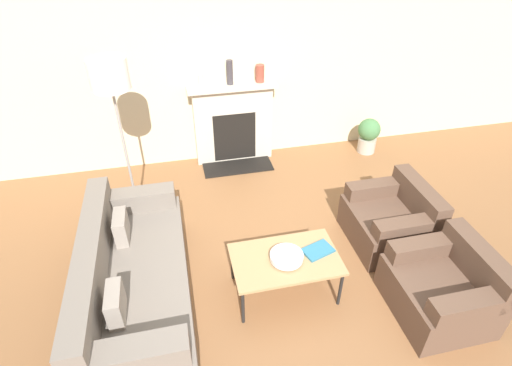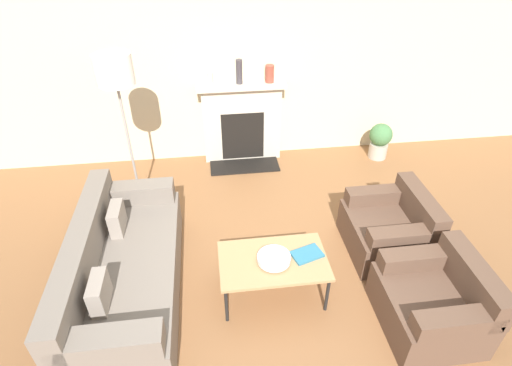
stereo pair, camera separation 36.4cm
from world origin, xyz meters
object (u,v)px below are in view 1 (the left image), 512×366
armchair_near (444,288)px  floor_lamp (111,84)px  armchair_far (391,220)px  couch (133,279)px  fireplace (233,124)px  mantel_vase_left (201,81)px  potted_plant (368,134)px  mantel_vase_center_right (260,73)px  bowl (287,257)px  mantel_vase_center_left (230,72)px  coffee_table (285,261)px  book (318,250)px

armchair_near → floor_lamp: 3.79m
armchair_far → couch: bearing=-84.7°
fireplace → floor_lamp: floor_lamp is taller
floor_lamp → armchair_far: bearing=-22.6°
mantel_vase_left → potted_plant: 2.63m
couch → mantel_vase_center_right: bearing=-36.5°
bowl → floor_lamp: size_ratio=0.16×
couch → mantel_vase_left: (0.98, 2.42, 0.95)m
fireplace → armchair_near: 3.44m
armchair_far → floor_lamp: bearing=-112.6°
armchair_near → mantel_vase_left: 3.75m
bowl → mantel_vase_center_left: size_ratio=0.96×
armchair_near → bowl: bearing=-110.4°
armchair_near → bowl: (-1.36, 0.51, 0.21)m
mantel_vase_center_right → mantel_vase_left: bearing=180.0°
couch → bowl: (1.42, -0.22, 0.20)m
coffee_table → mantel_vase_left: mantel_vase_left is taller
armchair_far → bowl: 1.46m
bowl → mantel_vase_left: 2.78m
armchair_far → mantel_vase_center_right: (-1.00, 2.16, 1.00)m
fireplace → book: (0.36, -2.58, -0.10)m
floor_lamp → coffee_table: bearing=-48.5°
coffee_table → fireplace: bearing=90.7°
mantel_vase_center_right → bowl: bearing=-97.8°
couch → mantel_vase_center_left: 2.96m
fireplace → armchair_far: (1.39, -2.14, -0.29)m
armchair_near → mantel_vase_left: (-1.81, 3.14, 0.97)m
coffee_table → book: book is taller
couch → mantel_vase_left: 2.77m
armchair_near → floor_lamp: size_ratio=0.45×
bowl → floor_lamp: bearing=131.2°
bowl → mantel_vase_center_left: 2.77m
fireplace → mantel_vase_center_left: (-0.02, 0.01, 0.76)m
armchair_far → fireplace: bearing=-147.0°
armchair_near → mantel_vase_left: size_ratio=5.29×
mantel_vase_center_left → potted_plant: 2.31m
floor_lamp → potted_plant: bearing=11.8°
mantel_vase_left → potted_plant: bearing=-6.3°
book → potted_plant: potted_plant is taller
armchair_far → mantel_vase_center_right: bearing=-155.1°
bowl → mantel_vase_center_right: (0.36, 2.64, 0.79)m
book → mantel_vase_center_right: bearing=71.3°
book → armchair_far: bearing=5.0°
fireplace → bowl: 2.62m
book → mantel_vase_center_left: (-0.38, 2.60, 0.86)m
armchair_near → floor_lamp: (-2.80, 2.15, 1.38)m
mantel_vase_center_left → potted_plant: (2.05, -0.27, -1.03)m
coffee_table → mantel_vase_left: (-0.44, 2.61, 0.83)m
mantel_vase_center_left → potted_plant: size_ratio=0.60×
armchair_near → mantel_vase_center_right: (-1.00, 3.14, 1.00)m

